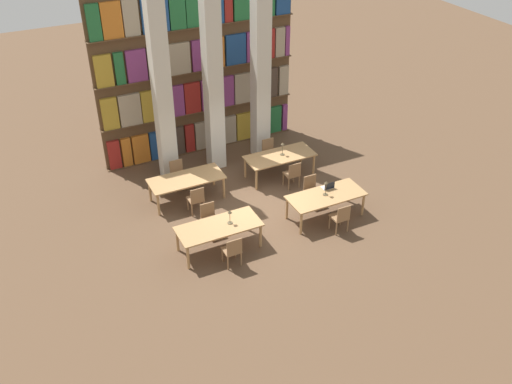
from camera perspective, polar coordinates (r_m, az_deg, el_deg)
ground_plane at (r=16.30m, az=-0.19°, el=-1.71°), size 40.00×40.00×0.00m
bookshelf_bank at (r=18.29m, az=-5.76°, el=11.66°), size 6.50×0.35×5.50m
pillar_left at (r=16.62m, az=-9.45°, el=10.40°), size 0.49×0.49×6.00m
pillar_center at (r=17.09m, az=-4.35°, el=11.42°), size 0.49×0.49×6.00m
pillar_right at (r=17.69m, az=0.47°, el=12.29°), size 0.49×0.49×6.00m
reading_table_0 at (r=14.51m, az=-3.74°, el=-3.62°), size 2.15×0.94×0.73m
chair_0 at (r=14.09m, az=-2.35°, el=-5.85°), size 0.42×0.40×0.87m
chair_1 at (r=15.20m, az=-4.69°, el=-2.59°), size 0.42×0.40×0.87m
desk_lamp_0 at (r=14.39m, az=-2.63°, el=-2.29°), size 0.14×0.14×0.39m
reading_table_1 at (r=15.74m, az=7.01°, el=-0.52°), size 2.15×0.94×0.73m
chair_2 at (r=15.34m, az=8.47°, el=-2.50°), size 0.42×0.40×0.87m
chair_3 at (r=16.37m, az=5.58°, el=0.27°), size 0.42×0.40×0.87m
desk_lamp_1 at (r=15.55m, az=7.02°, el=0.63°), size 0.14×0.14×0.44m
laptop at (r=15.98m, az=7.22°, el=0.52°), size 0.32×0.22×0.21m
reading_table_2 at (r=16.47m, az=-6.98°, el=1.17°), size 2.15×0.94×0.73m
chair_4 at (r=15.97m, az=-6.00°, el=-0.69°), size 0.42×0.40×0.87m
chair_5 at (r=17.18m, az=-7.82°, el=1.85°), size 0.42×0.40×0.87m
reading_table_3 at (r=17.49m, az=2.40°, el=3.49°), size 2.15×0.94×0.73m
chair_6 at (r=17.04m, az=3.68°, el=1.83°), size 0.42×0.40×0.87m
chair_7 at (r=18.18m, az=1.35°, el=4.07°), size 0.42×0.40×0.87m
desk_lamp_2 at (r=17.36m, az=2.67°, el=4.56°), size 0.14×0.14×0.42m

